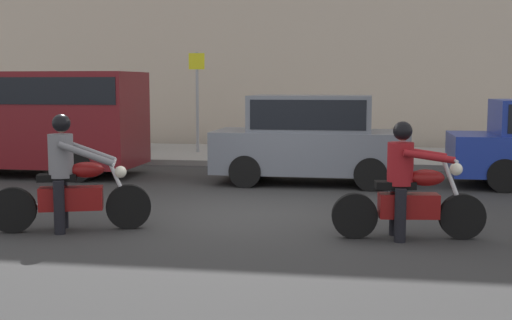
{
  "coord_description": "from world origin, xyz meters",
  "views": [
    {
      "loc": [
        1.88,
        -10.36,
        2.05
      ],
      "look_at": [
        0.28,
        -0.9,
        0.95
      ],
      "focal_mm": 47.46,
      "sensor_mm": 36.0,
      "label": 1
    }
  ],
  "objects_px": {
    "motorcycle_with_rider_gray": "(70,184)",
    "parked_hatchback_slate_gray": "(311,138)",
    "parked_van_maroon": "(28,115)",
    "street_sign_post": "(197,92)",
    "pedestrian_bystander": "(144,114)",
    "motorcycle_with_rider_crimson": "(408,191)"
  },
  "relations": [
    {
      "from": "street_sign_post",
      "to": "pedestrian_bystander",
      "type": "bearing_deg",
      "value": 163.12
    },
    {
      "from": "parked_hatchback_slate_gray",
      "to": "street_sign_post",
      "type": "distance_m",
      "value": 5.73
    },
    {
      "from": "motorcycle_with_rider_gray",
      "to": "pedestrian_bystander",
      "type": "height_order",
      "value": "pedestrian_bystander"
    },
    {
      "from": "pedestrian_bystander",
      "to": "motorcycle_with_rider_crimson",
      "type": "bearing_deg",
      "value": -54.37
    },
    {
      "from": "motorcycle_with_rider_gray",
      "to": "parked_hatchback_slate_gray",
      "type": "distance_m",
      "value": 5.81
    },
    {
      "from": "street_sign_post",
      "to": "parked_hatchback_slate_gray",
      "type": "bearing_deg",
      "value": -51.48
    },
    {
      "from": "parked_van_maroon",
      "to": "parked_hatchback_slate_gray",
      "type": "relative_size",
      "value": 1.28
    },
    {
      "from": "parked_hatchback_slate_gray",
      "to": "pedestrian_bystander",
      "type": "distance_m",
      "value": 7.24
    },
    {
      "from": "motorcycle_with_rider_crimson",
      "to": "pedestrian_bystander",
      "type": "height_order",
      "value": "pedestrian_bystander"
    },
    {
      "from": "parked_van_maroon",
      "to": "street_sign_post",
      "type": "height_order",
      "value": "street_sign_post"
    },
    {
      "from": "parked_hatchback_slate_gray",
      "to": "street_sign_post",
      "type": "relative_size",
      "value": 1.42
    },
    {
      "from": "motorcycle_with_rider_gray",
      "to": "parked_van_maroon",
      "type": "relative_size",
      "value": 0.42
    },
    {
      "from": "street_sign_post",
      "to": "pedestrian_bystander",
      "type": "xyz_separation_m",
      "value": [
        -1.73,
        0.53,
        -0.64
      ]
    },
    {
      "from": "street_sign_post",
      "to": "motorcycle_with_rider_crimson",
      "type": "bearing_deg",
      "value": -60.36
    },
    {
      "from": "parked_hatchback_slate_gray",
      "to": "pedestrian_bystander",
      "type": "bearing_deg",
      "value": 136.7
    },
    {
      "from": "motorcycle_with_rider_crimson",
      "to": "pedestrian_bystander",
      "type": "xyz_separation_m",
      "value": [
        -6.96,
        9.71,
        0.51
      ]
    },
    {
      "from": "parked_hatchback_slate_gray",
      "to": "street_sign_post",
      "type": "xyz_separation_m",
      "value": [
        -3.53,
        4.44,
        0.86
      ]
    },
    {
      "from": "parked_van_maroon",
      "to": "parked_hatchback_slate_gray",
      "type": "distance_m",
      "value": 6.33
    },
    {
      "from": "parked_van_maroon",
      "to": "pedestrian_bystander",
      "type": "xyz_separation_m",
      "value": [
        1.05,
        4.71,
        -0.18
      ]
    },
    {
      "from": "motorcycle_with_rider_gray",
      "to": "street_sign_post",
      "type": "xyz_separation_m",
      "value": [
        -0.64,
        9.47,
        1.13
      ]
    },
    {
      "from": "parked_hatchback_slate_gray",
      "to": "pedestrian_bystander",
      "type": "xyz_separation_m",
      "value": [
        -5.27,
        4.96,
        0.22
      ]
    },
    {
      "from": "parked_van_maroon",
      "to": "street_sign_post",
      "type": "relative_size",
      "value": 1.82
    }
  ]
}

